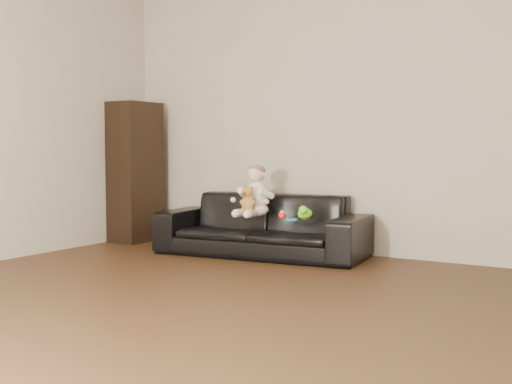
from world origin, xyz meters
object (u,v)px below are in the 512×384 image
Objects in this scene: teddy_bear at (248,199)px; toy_rattle at (282,216)px; sofa at (262,225)px; toy_blue_disc at (291,219)px; cabinet at (135,172)px; baby at (255,194)px; toy_green at (305,214)px.

teddy_bear reaches higher than toy_rattle.
sofa is 8.31× the size of teddy_bear.
sofa reaches higher than toy_blue_disc.
sofa is 1.31× the size of cabinet.
cabinet is 12.72× the size of toy_blue_disc.
teddy_bear is 0.34m from toy_rattle.
baby is 6.94× the size of toy_rattle.
sofa is 0.31m from baby.
toy_rattle is at bearing -155.22° from toy_green.
baby is 3.21× the size of toy_green.
sofa is 16.61× the size of toy_blue_disc.
toy_green is at bearing -0.27° from baby.
baby is (1.60, -0.20, -0.16)m from cabinet.
toy_green reaches higher than toy_rattle.
toy_green is at bearing 15.06° from teddy_bear.
teddy_bear is (1.61, -0.35, -0.20)m from cabinet.
toy_blue_disc is at bearing 3.53° from teddy_bear.
toy_green is at bearing -18.17° from sofa.
toy_green is 1.27× the size of toy_blue_disc.
toy_blue_disc is (0.42, -0.11, -0.20)m from baby.
teddy_bear is (0.01, -0.14, -0.04)m from baby.
toy_rattle is at bearing 165.62° from toy_blue_disc.
cabinet is 10.04× the size of toy_green.
sofa is 4.08× the size of baby.
cabinet is 1.97m from toy_rattle.
sofa is 1.67m from cabinet.
cabinet reaches higher than toy_blue_disc.
cabinet is 6.36× the size of teddy_bear.
teddy_bear reaches higher than toy_blue_disc.
sofa is 0.52m from toy_green.
baby reaches higher than toy_rattle.
toy_rattle is at bearing -36.96° from sofa.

